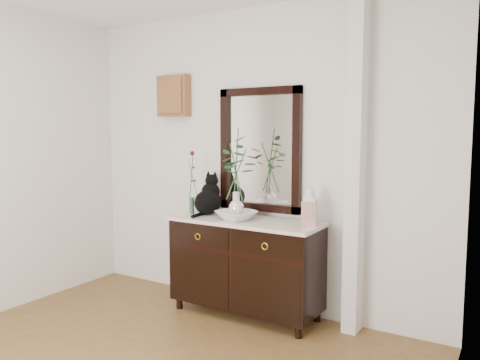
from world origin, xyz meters
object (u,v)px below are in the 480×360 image
Objects in this scene: sideboard at (246,262)px; ginger_jar at (310,206)px; lotus_bowl at (236,215)px; cat at (208,194)px.

sideboard is 4.18× the size of ginger_jar.
cat is at bearing 164.08° from lotus_bowl.
cat reaches higher than sideboard.
lotus_bowl is at bearing -20.98° from cat.
lotus_bowl reaches higher than sideboard.
cat is 1.00m from ginger_jar.
lotus_bowl is at bearing -170.59° from ginger_jar.
ginger_jar is (0.63, 0.10, 0.12)m from lotus_bowl.
sideboard is 0.71m from cat.
ginger_jar reaches higher than lotus_bowl.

